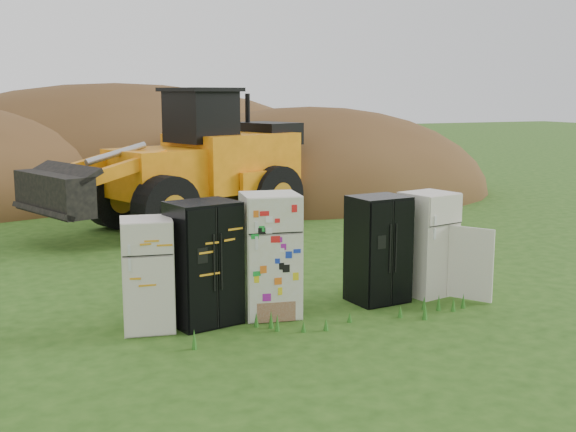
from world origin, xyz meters
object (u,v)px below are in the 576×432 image
(fridge_black_side, at_px, (204,263))
(fridge_black_right, at_px, (378,249))
(fridge_leftmost, at_px, (148,274))
(fridge_open_door, at_px, (428,244))
(fridge_sticker, at_px, (270,255))
(wheel_loader, at_px, (173,159))

(fridge_black_side, bearing_deg, fridge_black_right, -12.35)
(fridge_leftmost, bearing_deg, fridge_black_right, 9.08)
(fridge_open_door, bearing_deg, fridge_black_side, 167.86)
(fridge_sticker, relative_size, fridge_open_door, 1.08)
(fridge_black_side, bearing_deg, fridge_sticker, -12.30)
(fridge_black_side, relative_size, fridge_sticker, 0.97)
(fridge_black_side, bearing_deg, wheel_loader, 66.67)
(fridge_black_right, distance_m, fridge_open_door, 1.01)
(fridge_open_door, bearing_deg, wheel_loader, 95.36)
(fridge_open_door, bearing_deg, fridge_leftmost, 167.20)
(fridge_leftmost, height_order, wheel_loader, wheel_loader)
(fridge_black_right, distance_m, wheel_loader, 7.86)
(fridge_leftmost, bearing_deg, fridge_open_door, 9.89)
(fridge_black_right, xyz_separation_m, fridge_open_door, (1.01, 0.06, 0.00))
(fridge_open_door, xyz_separation_m, wheel_loader, (-2.50, 7.60, 0.90))
(fridge_leftmost, relative_size, fridge_black_right, 0.94)
(fridge_black_right, height_order, wheel_loader, wheel_loader)
(fridge_sticker, relative_size, fridge_black_right, 1.08)
(fridge_leftmost, relative_size, wheel_loader, 0.22)
(fridge_black_side, relative_size, fridge_open_door, 1.05)
(fridge_black_right, height_order, fridge_open_door, same)
(fridge_open_door, bearing_deg, fridge_sticker, 168.14)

